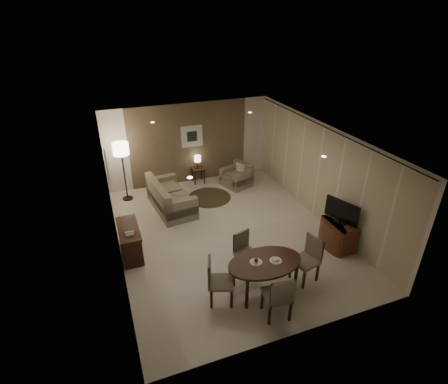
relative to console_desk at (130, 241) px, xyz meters
name	(u,v)px	position (x,y,z in m)	size (l,w,h in m)	color
room_shell	(221,182)	(2.49, 0.40, 0.98)	(5.50, 7.00, 2.70)	beige
taupe_accent	(189,144)	(2.49, 3.48, 0.98)	(3.96, 0.03, 2.70)	brown
curtain_wall	(318,174)	(5.17, 0.00, 0.95)	(0.08, 6.70, 2.58)	beige
curtain_rod	(324,127)	(5.17, 0.00, 2.27)	(0.03, 0.03, 6.80)	black
art_back_frame	(192,136)	(2.59, 3.46, 1.23)	(0.72, 0.03, 0.72)	silver
art_back_canvas	(192,136)	(2.59, 3.44, 1.23)	(0.34, 0.01, 0.34)	black
art_left_frame	(107,167)	(-0.23, 1.20, 1.48)	(0.03, 0.60, 0.80)	silver
art_left_canvas	(107,167)	(-0.21, 1.20, 1.48)	(0.01, 0.46, 0.64)	gray
downlight_nl	(190,178)	(1.09, -1.80, 2.31)	(0.10, 0.10, 0.01)	white
downlight_nr	(324,157)	(3.89, -1.80, 2.31)	(0.10, 0.10, 0.01)	white
downlight_fl	(153,122)	(1.09, 1.80, 2.31)	(0.10, 0.10, 0.01)	white
downlight_fr	(250,112)	(3.89, 1.80, 2.31)	(0.10, 0.10, 0.01)	white
console_desk	(130,241)	(0.00, 0.00, 0.00)	(0.48, 1.20, 0.75)	#442015
telephone	(130,233)	(0.00, -0.30, 0.43)	(0.20, 0.14, 0.09)	white
tv_cabinet	(338,234)	(4.89, -1.50, -0.03)	(0.48, 0.90, 0.70)	#5C2A1B
flat_tv	(342,211)	(4.87, -1.50, 0.65)	(0.06, 0.88, 0.60)	black
dining_table	(264,276)	(2.46, -2.24, 0.00)	(1.58, 0.99, 0.74)	#442015
chair_near	(277,294)	(2.38, -2.94, 0.14)	(0.50, 0.50, 1.04)	gray
chair_far	(247,254)	(2.39, -1.55, 0.10)	(0.46, 0.46, 0.94)	gray
chair_left	(221,282)	(1.52, -2.22, 0.13)	(0.49, 0.49, 1.00)	gray
chair_right	(305,261)	(3.44, -2.26, 0.14)	(0.50, 0.50, 1.02)	gray
plate_a	(256,262)	(2.28, -2.19, 0.38)	(0.26, 0.26, 0.02)	white
plate_b	(276,261)	(2.68, -2.29, 0.38)	(0.26, 0.26, 0.02)	white
fruit_apple	(256,260)	(2.28, -2.19, 0.43)	(0.09, 0.09, 0.09)	red
napkin	(276,260)	(2.68, -2.29, 0.40)	(0.12, 0.08, 0.03)	white
round_rug	(209,197)	(2.69, 2.06, -0.37)	(1.37, 1.37, 0.01)	#433925
sofa	(171,195)	(1.42, 1.81, 0.07)	(0.95, 1.90, 0.90)	gray
armchair	(236,175)	(3.82, 2.55, 0.00)	(0.85, 0.80, 0.76)	gray
side_table	(198,175)	(2.69, 3.24, -0.11)	(0.41, 0.41, 0.52)	#331E11
table_lamp	(198,161)	(2.69, 3.25, 0.40)	(0.22, 0.22, 0.50)	#FFEAC1
floor_lamp	(124,172)	(0.25, 2.89, 0.55)	(0.47, 0.47, 1.86)	#FFE5B7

